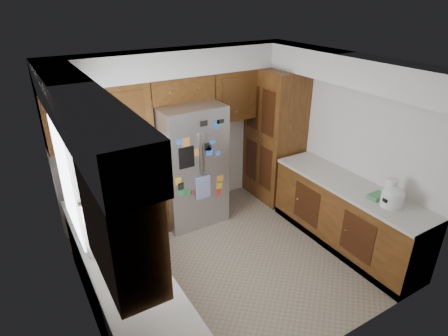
{
  "coord_description": "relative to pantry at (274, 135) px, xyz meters",
  "views": [
    {
      "loc": [
        -2.11,
        -3.3,
        3.2
      ],
      "look_at": [
        0.07,
        0.35,
        1.17
      ],
      "focal_mm": 30.0,
      "sensor_mm": 36.0,
      "label": 1
    }
  ],
  "objects": [
    {
      "name": "right_counter_run",
      "position": [
        0.0,
        -1.62,
        -0.65
      ],
      "size": [
        0.63,
        2.25,
        0.92
      ],
      "color": "#3F240C",
      "rests_on": "ground"
    },
    {
      "name": "bridge_cabinet",
      "position": [
        -1.5,
        0.28,
        0.9
      ],
      "size": [
        0.96,
        0.34,
        0.35
      ],
      "primitive_type": "cube",
      "color": "#3F240C",
      "rests_on": "fridge"
    },
    {
      "name": "left_counter_run",
      "position": [
        -2.86,
        -1.12,
        -0.65
      ],
      "size": [
        1.36,
        3.2,
        0.92
      ],
      "color": "#3F240C",
      "rests_on": "ground"
    },
    {
      "name": "rice_cooker",
      "position": [
        -0.0,
        -2.22,
        -0.04
      ],
      "size": [
        0.27,
        0.26,
        0.23
      ],
      "color": "white",
      "rests_on": "right_counter_run"
    },
    {
      "name": "fridge_top_items",
      "position": [
        -1.53,
        0.28,
        1.2
      ],
      "size": [
        0.79,
        0.32,
        0.29
      ],
      "color": "#2657A3",
      "rests_on": "bridge_cabinet"
    },
    {
      "name": "pantry",
      "position": [
        0.0,
        0.0,
        0.0
      ],
      "size": [
        0.6,
        0.9,
        2.15
      ],
      "primitive_type": "cube",
      "color": "#3F240C",
      "rests_on": "ground"
    },
    {
      "name": "left_counter_clutter",
      "position": [
        -2.97,
        -0.3,
        -0.02
      ],
      "size": [
        0.38,
        0.79,
        0.38
      ],
      "color": "black",
      "rests_on": "left_counter_run"
    },
    {
      "name": "floor",
      "position": [
        -1.5,
        -1.15,
        -1.07
      ],
      "size": [
        3.6,
        3.6,
        0.0
      ],
      "primitive_type": "plane",
      "color": "gray",
      "rests_on": "ground"
    },
    {
      "name": "room_shell",
      "position": [
        -1.61,
        -0.79,
        0.75
      ],
      "size": [
        3.64,
        3.24,
        2.52
      ],
      "color": "silver",
      "rests_on": "ground"
    },
    {
      "name": "fridge",
      "position": [
        -1.5,
        0.05,
        -0.17
      ],
      "size": [
        0.9,
        0.79,
        1.8
      ],
      "color": "#96959A",
      "rests_on": "ground"
    },
    {
      "name": "paper_towel",
      "position": [
        0.05,
        -2.15,
        -0.01
      ],
      "size": [
        0.13,
        0.13,
        0.3
      ],
      "primitive_type": "cylinder",
      "color": "white",
      "rests_on": "right_counter_run"
    },
    {
      "name": "sink_assembly",
      "position": [
        -3.0,
        -1.05,
        -0.09
      ],
      "size": [
        0.52,
        0.7,
        0.37
      ],
      "color": "white",
      "rests_on": "left_counter_run"
    }
  ]
}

